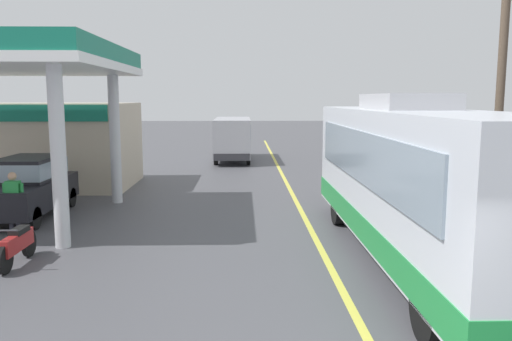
{
  "coord_description": "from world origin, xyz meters",
  "views": [
    {
      "loc": [
        -1.85,
        -4.03,
        3.57
      ],
      "look_at": [
        -1.5,
        10.0,
        1.6
      ],
      "focal_mm": 35.94,
      "sensor_mm": 36.0,
      "label": 1
    }
  ],
  "objects": [
    {
      "name": "car_at_pump",
      "position": [
        -8.36,
        11.43,
        1.01
      ],
      "size": [
        1.7,
        4.2,
        1.82
      ],
      "color": "black",
      "rests_on": "ground"
    },
    {
      "name": "coach_bus_main",
      "position": [
        1.97,
        6.94,
        1.72
      ],
      "size": [
        2.6,
        11.04,
        3.69
      ],
      "color": "silver",
      "rests_on": "ground"
    },
    {
      "name": "minibus_opposing_lane",
      "position": [
        -2.46,
        25.68,
        1.47
      ],
      "size": [
        2.04,
        6.13,
        2.44
      ],
      "color": "#A5A5AD",
      "rests_on": "ground"
    },
    {
      "name": "utility_pole_roadside",
      "position": [
        5.51,
        10.6,
        4.31
      ],
      "size": [
        1.8,
        0.24,
        8.25
      ],
      "color": "brown",
      "rests_on": "ground"
    },
    {
      "name": "lane_divider_stripe",
      "position": [
        0.0,
        15.0,
        0.0
      ],
      "size": [
        0.16,
        50.0,
        0.01
      ],
      "primitive_type": "cube",
      "color": "#D8CC4C",
      "rests_on": "ground"
    },
    {
      "name": "ground",
      "position": [
        0.0,
        20.0,
        0.0
      ],
      "size": [
        120.0,
        120.0,
        0.0
      ],
      "primitive_type": "plane",
      "color": "#4C4C51"
    },
    {
      "name": "pedestrian_near_pump",
      "position": [
        -7.94,
        9.44,
        0.93
      ],
      "size": [
        0.55,
        0.22,
        1.66
      ],
      "color": "#33333F",
      "rests_on": "ground"
    },
    {
      "name": "motorcycle_parked_forecourt",
      "position": [
        -6.75,
        6.83,
        0.44
      ],
      "size": [
        0.55,
        1.8,
        0.92
      ],
      "color": "black",
      "rests_on": "ground"
    },
    {
      "name": "gas_station_roadside",
      "position": [
        -9.93,
        15.03,
        2.63
      ],
      "size": [
        9.1,
        11.95,
        5.1
      ],
      "color": "#147259",
      "rests_on": "ground"
    }
  ]
}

